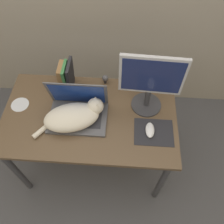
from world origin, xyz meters
name	(u,v)px	position (x,y,z in m)	size (l,w,h in m)	color
ground_plane	(91,197)	(0.00, 0.00, 0.00)	(12.00, 12.00, 0.00)	#4C4C51
desk	(90,122)	(0.00, 0.33, 0.62)	(1.14, 0.67, 0.71)	brown
laptop	(78,111)	(-0.07, 0.33, 0.76)	(0.37, 0.26, 0.27)	#4C4C51
cat	(74,116)	(-0.08, 0.28, 0.77)	(0.43, 0.29, 0.15)	beige
external_monitor	(151,82)	(0.37, 0.44, 0.94)	(0.38, 0.20, 0.43)	#333338
mousepad	(154,132)	(0.42, 0.23, 0.71)	(0.24, 0.19, 0.00)	#232328
computer_mouse	(150,130)	(0.39, 0.24, 0.72)	(0.06, 0.11, 0.03)	silver
book_row	(66,78)	(-0.18, 0.55, 0.82)	(0.09, 0.15, 0.24)	olive
webcam	(105,78)	(0.08, 0.62, 0.75)	(0.04, 0.04, 0.07)	#232328
cd_disc	(20,105)	(-0.48, 0.39, 0.71)	(0.12, 0.12, 0.00)	silver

